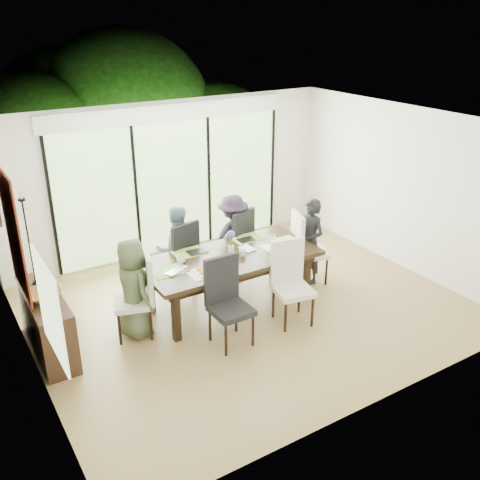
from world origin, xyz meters
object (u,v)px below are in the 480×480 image
chair_right_end (311,247)px  laptop (179,271)px  chair_far_right (232,241)px  cup_c (272,239)px  chair_far_left (177,255)px  person_left_end (133,288)px  cup_b (242,253)px  chair_near_left (231,304)px  vase (231,250)px  person_far_right (233,236)px  person_far_left (177,249)px  chair_near_right (294,285)px  table_top (230,258)px  chair_left_end (132,296)px  person_right_end (310,241)px  cup_a (181,260)px  sideboard (47,323)px  bowl (44,295)px

chair_right_end → laptop: chair_right_end is taller
chair_far_right → cup_c: (0.25, -0.75, 0.27)m
chair_far_left → chair_far_right: same height
person_left_end → cup_b: 1.64m
chair_near_left → person_left_end: size_ratio=0.85×
chair_far_left → cup_c: 1.48m
laptop → vase: bearing=-16.1°
vase → person_far_right: bearing=57.3°
chair_far_left → person_far_left: person_far_left is taller
chair_near_right → chair_right_end: bearing=52.2°
chair_near_left → person_left_end: person_left_end is taller
person_left_end → laptop: (0.63, -0.10, 0.13)m
person_far_right → cup_c: bearing=111.5°
cup_c → chair_far_right: bearing=108.4°
table_top → chair_left_end: size_ratio=2.18×
person_right_end → cup_c: size_ratio=10.40×
chair_far_right → laptop: bearing=14.4°
cup_c → chair_left_end: bearing=-177.5°
table_top → cup_a: cup_a is taller
chair_left_end → chair_right_end: (3.00, 0.00, 0.00)m
person_far_left → vase: size_ratio=10.75×
chair_near_right → laptop: 1.57m
vase → chair_near_right: bearing=-63.9°
chair_far_right → person_right_end: (0.93, -0.85, 0.10)m
person_far_right → sideboard: 3.20m
person_left_end → cup_a: bearing=-88.6°
person_left_end → cup_b: size_ratio=12.90×
table_top → vase: vase is taller
vase → sideboard: size_ratio=0.09×
table_top → person_left_end: (-1.48, 0.00, -0.08)m
chair_near_left → person_far_left: size_ratio=0.85×
cup_a → bowl: size_ratio=0.31×
laptop → chair_near_left: bearing=-91.2°
table_top → chair_near_right: bearing=-60.1°
chair_left_end → person_right_end: person_right_end is taller
person_right_end → vase: bearing=-96.2°
table_top → chair_far_left: (-0.45, 0.85, -0.18)m
table_top → cup_a: (-0.70, 0.15, 0.08)m
chair_near_right → person_far_left: person_far_left is taller
person_right_end → chair_far_left: bearing=-117.9°
table_top → cup_c: bearing=7.1°
table_top → laptop: size_ratio=7.27×
chair_near_left → chair_right_end: bearing=22.7°
person_far_right → cup_c: size_ratio=10.40×
chair_near_left → person_right_end: 2.17m
chair_right_end → cup_c: size_ratio=8.87×
laptop → bowl: size_ratio=0.83×
chair_right_end → chair_far_left: size_ratio=1.00×
chair_far_left → cup_a: 0.79m
person_right_end → sideboard: person_right_end is taller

